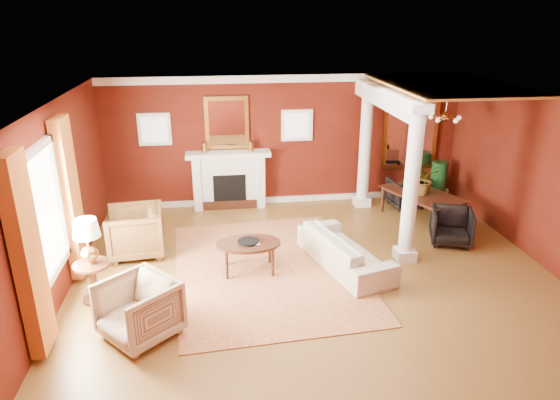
{
  "coord_description": "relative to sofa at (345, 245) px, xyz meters",
  "views": [
    {
      "loc": [
        -1.57,
        -7.33,
        4.17
      ],
      "look_at": [
        -0.52,
        0.56,
        1.15
      ],
      "focal_mm": 32.0,
      "sensor_mm": 36.0,
      "label": 1
    }
  ],
  "objects": [
    {
      "name": "ground",
      "position": [
        -0.57,
        -0.2,
        -0.41
      ],
      "size": [
        8.0,
        8.0,
        0.0
      ],
      "primitive_type": "plane",
      "color": "brown",
      "rests_on": "ground"
    },
    {
      "name": "room_shell",
      "position": [
        -0.57,
        -0.2,
        1.61
      ],
      "size": [
        8.04,
        7.04,
        2.92
      ],
      "color": "#50160B",
      "rests_on": "ground"
    },
    {
      "name": "fireplace",
      "position": [
        -1.87,
        3.11,
        0.24
      ],
      "size": [
        1.85,
        0.42,
        1.29
      ],
      "color": "white",
      "rests_on": "ground"
    },
    {
      "name": "overmantel_mirror",
      "position": [
        -1.87,
        3.25,
        1.49
      ],
      "size": [
        0.95,
        0.07,
        1.15
      ],
      "color": "gold",
      "rests_on": "fireplace"
    },
    {
      "name": "flank_window_left",
      "position": [
        -3.42,
        3.26,
        1.39
      ],
      "size": [
        0.7,
        0.07,
        0.7
      ],
      "color": "white",
      "rests_on": "room_shell"
    },
    {
      "name": "flank_window_right",
      "position": [
        -0.32,
        3.26,
        1.39
      ],
      "size": [
        0.7,
        0.07,
        0.7
      ],
      "color": "white",
      "rests_on": "room_shell"
    },
    {
      "name": "left_window",
      "position": [
        -4.47,
        -0.8,
        1.01
      ],
      "size": [
        0.21,
        2.55,
        2.6
      ],
      "color": "white",
      "rests_on": "room_shell"
    },
    {
      "name": "column_front",
      "position": [
        1.13,
        0.1,
        1.02
      ],
      "size": [
        0.36,
        0.36,
        2.8
      ],
      "color": "white",
      "rests_on": "ground"
    },
    {
      "name": "column_back",
      "position": [
        1.13,
        2.8,
        1.02
      ],
      "size": [
        0.36,
        0.36,
        2.8
      ],
      "color": "white",
      "rests_on": "ground"
    },
    {
      "name": "header_beam",
      "position": [
        1.13,
        1.7,
        2.21
      ],
      "size": [
        0.3,
        3.2,
        0.32
      ],
      "primitive_type": "cube",
      "color": "white",
      "rests_on": "column_front"
    },
    {
      "name": "amber_ceiling",
      "position": [
        2.28,
        1.55,
        2.46
      ],
      "size": [
        2.3,
        3.4,
        0.04
      ],
      "primitive_type": "cube",
      "color": "#D38C3E",
      "rests_on": "room_shell"
    },
    {
      "name": "dining_mirror",
      "position": [
        2.33,
        3.25,
        1.14
      ],
      "size": [
        1.3,
        0.07,
        1.7
      ],
      "color": "gold",
      "rests_on": "room_shell"
    },
    {
      "name": "chandelier",
      "position": [
        2.33,
        1.6,
        1.84
      ],
      "size": [
        0.6,
        0.62,
        0.75
      ],
      "color": "#A36B33",
      "rests_on": "room_shell"
    },
    {
      "name": "crown_trim",
      "position": [
        -0.57,
        3.26,
        2.41
      ],
      "size": [
        8.0,
        0.08,
        0.16
      ],
      "primitive_type": "cube",
      "color": "white",
      "rests_on": "room_shell"
    },
    {
      "name": "base_trim",
      "position": [
        -0.57,
        3.26,
        -0.35
      ],
      "size": [
        8.0,
        0.08,
        0.12
      ],
      "primitive_type": "cube",
      "color": "white",
      "rests_on": "ground"
    },
    {
      "name": "rug",
      "position": [
        -1.34,
        0.05,
        -0.4
      ],
      "size": [
        3.37,
        4.33,
        0.02
      ],
      "primitive_type": "cube",
      "rotation": [
        0.0,
        0.0,
        0.07
      ],
      "color": "maroon",
      "rests_on": "ground"
    },
    {
      "name": "sofa",
      "position": [
        0.0,
        0.0,
        0.0
      ],
      "size": [
        1.18,
        2.18,
        0.82
      ],
      "primitive_type": "imported",
      "rotation": [
        0.0,
        0.0,
        1.86
      ],
      "color": "beige",
      "rests_on": "ground"
    },
    {
      "name": "armchair_leopard",
      "position": [
        -3.65,
        0.94,
        0.08
      ],
      "size": [
        0.98,
        1.03,
        0.98
      ],
      "primitive_type": "imported",
      "rotation": [
        0.0,
        0.0,
        -1.48
      ],
      "color": "black",
      "rests_on": "ground"
    },
    {
      "name": "armchair_stripe",
      "position": [
        -3.26,
        -1.6,
        0.05
      ],
      "size": [
        1.22,
        1.22,
        0.92
      ],
      "primitive_type": "imported",
      "rotation": [
        0.0,
        0.0,
        -0.84
      ],
      "color": "tan",
      "rests_on": "ground"
    },
    {
      "name": "coffee_table",
      "position": [
        -1.66,
        0.02,
        0.09
      ],
      "size": [
        1.09,
        1.09,
        0.55
      ],
      "rotation": [
        0.0,
        0.0,
        0.31
      ],
      "color": "black",
      "rests_on": "ground"
    },
    {
      "name": "coffee_book",
      "position": [
        -1.66,
        -0.01,
        0.26
      ],
      "size": [
        0.17,
        0.02,
        0.24
      ],
      "primitive_type": "imported",
      "rotation": [
        0.0,
        0.0,
        0.01
      ],
      "color": "black",
      "rests_on": "coffee_table"
    },
    {
      "name": "side_table",
      "position": [
        -4.07,
        -0.57,
        0.48
      ],
      "size": [
        0.54,
        0.54,
        1.35
      ],
      "rotation": [
        0.0,
        0.0,
        0.2
      ],
      "color": "black",
      "rests_on": "ground"
    },
    {
      "name": "dining_table",
      "position": [
        2.15,
        1.81,
        0.07
      ],
      "size": [
        1.2,
        1.81,
        0.95
      ],
      "primitive_type": "imported",
      "rotation": [
        0.0,
        0.0,
        1.96
      ],
      "color": "black",
      "rests_on": "ground"
    },
    {
      "name": "dining_chair_near",
      "position": [
        2.24,
        0.63,
        -0.03
      ],
      "size": [
        0.92,
        0.89,
        0.76
      ],
      "primitive_type": "imported",
      "rotation": [
        0.0,
        0.0,
        -0.34
      ],
      "color": "black",
      "rests_on": "ground"
    },
    {
      "name": "dining_chair_far",
      "position": [
        2.08,
        2.6,
        -0.05
      ],
      "size": [
        0.78,
        0.74,
        0.72
      ],
      "primitive_type": "imported",
      "rotation": [
        0.0,
        0.0,
        3.27
      ],
      "color": "black",
      "rests_on": "ground"
    },
    {
      "name": "green_urn",
      "position": [
        2.93,
        2.8,
        -0.03
      ],
      "size": [
        0.41,
        0.41,
        0.97
      ],
      "color": "#133C18",
      "rests_on": "ground"
    },
    {
      "name": "potted_plant",
      "position": [
        2.1,
        1.77,
        0.8
      ],
      "size": [
        0.62,
        0.68,
        0.51
      ],
      "primitive_type": "imported",
      "rotation": [
        0.0,
        0.0,
        -0.06
      ],
      "color": "#26591E",
      "rests_on": "dining_table"
    }
  ]
}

